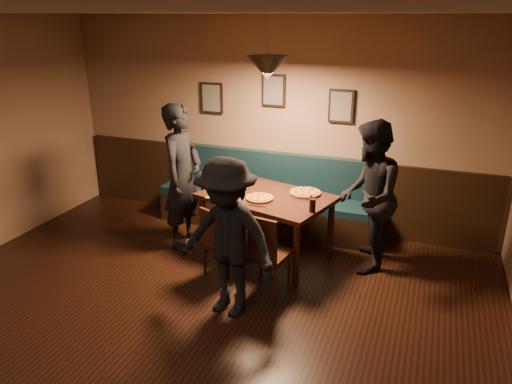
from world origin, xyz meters
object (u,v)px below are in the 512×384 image
Objects in this scene: diner_front at (227,239)px; diner_right at (369,197)px; chair_near_left at (224,242)px; soda_glass at (312,205)px; booth_bench at (266,194)px; tabasco_bottle at (311,199)px; chair_near_right at (267,253)px; diner_left at (183,177)px; dining_table at (266,226)px.

diner_right is at bearing 61.33° from diner_front.
chair_near_left is 1.06m from soda_glass.
booth_bench reaches higher than tabasco_bottle.
chair_near_right is 0.61m from diner_front.
diner_left is 1.73m from soda_glass.
diner_left reaches higher than tabasco_bottle.
diner_left is 1.04× the size of diner_right.
tabasco_bottle is (-0.07, 0.22, -0.01)m from soda_glass.
soda_glass is (1.71, -0.26, -0.04)m from diner_left.
dining_table is at bearing -86.74° from diner_left.
booth_bench reaches higher than dining_table.
diner_front is at bearing -108.90° from chair_near_right.
diner_right is 14.31× the size of tabasco_bottle.
booth_bench is at bearing 133.82° from tabasco_bottle.
diner_front is (-0.24, -0.45, 0.33)m from chair_near_right.
tabasco_bottle is (0.83, 0.54, 0.43)m from chair_near_left.
diner_left reaches higher than diner_front.
tabasco_bottle is (0.84, -0.87, 0.35)m from booth_bench.
diner_front is at bearing -72.94° from dining_table.
soda_glass is (0.35, 0.48, 0.40)m from chair_near_right.
diner_right is at bearing 52.24° from chair_near_left.
chair_near_left is at bearing -146.97° from tabasco_bottle.
tabasco_bottle is at bearing 77.72° from chair_near_right.
booth_bench is 1.65× the size of diner_left.
booth_bench is at bearing 108.85° from diner_front.
booth_bench is at bearing -118.60° from diner_right.
diner_left reaches higher than dining_table.
booth_bench is 2.03× the size of dining_table.
tabasco_bottle is at bearing 56.36° from chair_near_left.
chair_near_right reaches higher than chair_near_left.
chair_near_left is 0.48× the size of diner_right.
dining_table is 0.73m from tabasco_bottle.
diner_front is 1.26m from tabasco_bottle.
chair_near_left is (0.01, -1.41, -0.08)m from booth_bench.
diner_front reaches higher than tabasco_bottle.
soda_glass is 0.23m from tabasco_bottle.
diner_left reaches higher than chair_near_left.
dining_table is 1.59× the size of chair_near_right.
dining_table is 1.77× the size of chair_near_left.
booth_bench is at bearing 129.80° from soda_glass.
diner_right is 0.70m from soda_glass.
booth_bench is 1.88× the size of diner_front.
diner_front is at bearing -114.07° from tabasco_bottle.
chair_near_left is 5.71× the size of soda_glass.
chair_near_left is at bearing -89.64° from booth_bench.
tabasco_bottle reaches higher than chair_near_left.
chair_near_right is at bearing -55.13° from dining_table.
diner_left is 12.36× the size of soda_glass.
diner_right is (1.16, 0.16, 0.47)m from dining_table.
dining_table is at bearing 170.57° from tabasco_bottle.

